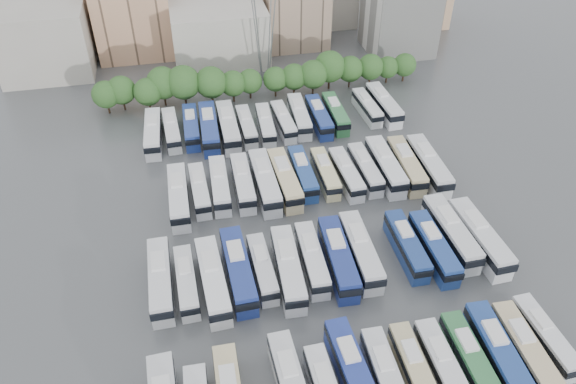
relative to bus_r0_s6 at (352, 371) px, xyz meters
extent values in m
plane|color=#424447|center=(1.57, 22.96, -1.91)|extent=(220.00, 220.00, 0.00)
cylinder|color=black|center=(-28.00, 64.98, -0.84)|extent=(0.36, 0.36, 2.14)
sphere|color=#234C1E|center=(-28.00, 64.98, 2.07)|extent=(5.14, 5.14, 5.14)
cylinder|color=black|center=(-25.11, 65.71, -0.79)|extent=(0.36, 0.36, 2.24)
sphere|color=#234C1E|center=(-25.11, 65.71, 2.26)|extent=(5.38, 5.38, 5.38)
cylinder|color=black|center=(-20.31, 64.21, -0.82)|extent=(0.36, 0.36, 2.19)
sphere|color=#234C1E|center=(-20.31, 64.21, 2.15)|extent=(5.25, 5.25, 5.25)
cylinder|color=black|center=(-17.38, 65.79, -0.62)|extent=(0.36, 0.36, 2.58)
sphere|color=#234C1E|center=(-17.38, 65.79, 2.88)|extent=(6.19, 6.19, 6.19)
cylinder|color=black|center=(-13.50, 64.78, -0.56)|extent=(0.36, 0.36, 2.69)
sphere|color=#234C1E|center=(-13.50, 64.78, 3.09)|extent=(6.46, 6.46, 6.46)
cylinder|color=black|center=(-8.36, 64.28, -0.64)|extent=(0.36, 0.36, 2.53)
sphere|color=#234C1E|center=(-8.36, 64.28, 2.79)|extent=(6.07, 6.07, 6.07)
cylinder|color=black|center=(-4.18, 64.56, -0.87)|extent=(0.36, 0.36, 2.08)
sphere|color=#234C1E|center=(-4.18, 64.56, 1.96)|extent=(5.00, 5.00, 5.00)
cylinder|color=black|center=(-0.77, 65.15, -0.91)|extent=(0.36, 0.36, 1.99)
sphere|color=#234C1E|center=(-0.77, 65.15, 1.79)|extent=(4.78, 4.78, 4.78)
cylinder|color=black|center=(4.22, 64.87, -0.90)|extent=(0.36, 0.36, 2.02)
sphere|color=#234C1E|center=(4.22, 64.87, 1.84)|extent=(4.84, 4.84, 4.84)
cylinder|color=black|center=(7.92, 64.70, -0.84)|extent=(0.36, 0.36, 2.13)
sphere|color=#234C1E|center=(7.92, 64.70, 2.05)|extent=(5.11, 5.11, 5.11)
cylinder|color=black|center=(11.67, 64.13, -0.74)|extent=(0.36, 0.36, 2.34)
sphere|color=#234C1E|center=(11.67, 64.13, 2.43)|extent=(5.61, 5.61, 5.61)
cylinder|color=black|center=(15.43, 65.78, -0.60)|extent=(0.36, 0.36, 2.61)
sphere|color=#234C1E|center=(15.43, 65.78, 2.94)|extent=(6.27, 6.27, 6.27)
cylinder|color=black|center=(19.62, 65.48, -0.82)|extent=(0.36, 0.36, 2.17)
sphere|color=#234C1E|center=(19.62, 65.48, 2.13)|extent=(5.22, 5.22, 5.22)
cylinder|color=black|center=(23.98, 65.55, -0.83)|extent=(0.36, 0.36, 2.16)
sphere|color=#234C1E|center=(23.98, 65.55, 2.11)|extent=(5.19, 5.19, 5.19)
cylinder|color=black|center=(27.76, 65.80, -0.98)|extent=(0.36, 0.36, 1.85)
sphere|color=#234C1E|center=(27.76, 65.80, 1.53)|extent=(4.44, 4.44, 4.44)
cylinder|color=black|center=(31.40, 65.71, -0.92)|extent=(0.36, 0.36, 1.97)
sphere|color=#234C1E|center=(31.40, 65.71, 1.75)|extent=(4.72, 4.72, 4.72)
cube|color=#9E998E|center=(-40.43, 84.96, 5.09)|extent=(18.00, 14.00, 14.00)
cube|color=tan|center=(-22.43, 90.96, 7.09)|extent=(16.00, 12.00, 18.00)
cube|color=#ADA89E|center=(-4.43, 82.96, 4.09)|extent=(20.00, 14.00, 12.00)
cube|color=gray|center=(13.57, 88.96, 6.09)|extent=(14.00, 12.00, 16.00)
cube|color=tan|center=(-36.43, 100.96, 6.09)|extent=(16.00, 14.00, 16.00)
cube|color=gray|center=(-12.43, 96.96, 3.09)|extent=(12.00, 10.00, 10.00)
cylinder|color=slate|center=(1.57, 70.96, 15.09)|extent=(2.90, 2.91, 33.83)
cylinder|color=slate|center=(5.57, 70.96, 15.09)|extent=(2.90, 2.91, 33.83)
cube|color=silver|center=(-13.29, 0.86, 1.64)|extent=(1.71, 3.16, 0.43)
cube|color=black|center=(-6.81, -0.39, 0.42)|extent=(3.04, 12.14, 0.99)
cube|color=silver|center=(-6.87, 1.25, 1.67)|extent=(1.79, 3.22, 0.44)
cube|color=silver|center=(-3.42, -0.65, 1.35)|extent=(1.59, 2.91, 0.40)
cube|color=navy|center=(0.00, 0.01, -0.19)|extent=(3.09, 12.25, 3.44)
cube|color=black|center=(0.01, -0.14, 0.47)|extent=(3.21, 12.43, 1.01)
cube|color=silver|center=(-0.06, 1.53, 1.76)|extent=(1.85, 3.31, 0.45)
cube|color=silver|center=(3.28, -1.58, -0.29)|extent=(2.71, 11.49, 3.24)
cube|color=black|center=(3.28, -1.72, 0.33)|extent=(2.83, 11.67, 0.95)
cube|color=silver|center=(3.32, -0.15, 1.54)|extent=(1.70, 3.09, 0.42)
cube|color=#C0B284|center=(6.67, -1.16, -0.37)|extent=(2.55, 10.90, 3.08)
cube|color=black|center=(6.67, -1.30, 0.22)|extent=(2.66, 11.07, 0.90)
cube|color=silver|center=(6.70, 0.19, 1.37)|extent=(1.60, 2.93, 0.40)
cube|color=silver|center=(9.79, -1.65, -0.30)|extent=(2.51, 11.37, 3.22)
cube|color=black|center=(9.78, -1.79, 0.31)|extent=(2.63, 11.54, 0.95)
cube|color=silver|center=(9.80, -0.23, 1.51)|extent=(1.63, 3.04, 0.42)
cube|color=#30703F|center=(13.12, -1.22, -0.31)|extent=(2.59, 11.34, 3.20)
cube|color=black|center=(13.12, -1.36, 0.31)|extent=(2.71, 11.51, 0.94)
cube|color=silver|center=(13.14, 0.19, 1.50)|extent=(1.65, 3.04, 0.41)
cube|color=navy|center=(16.40, -1.30, -0.14)|extent=(3.18, 12.59, 3.54)
cube|color=black|center=(16.39, -1.46, 0.54)|extent=(3.31, 12.78, 1.04)
cube|color=silver|center=(16.47, 0.26, 1.86)|extent=(1.91, 3.40, 0.46)
cube|color=tan|center=(19.57, -1.58, -0.21)|extent=(2.85, 12.04, 3.40)
cube|color=black|center=(19.57, -1.73, 0.44)|extent=(2.98, 12.23, 1.00)
cube|color=silver|center=(19.61, -0.09, 1.71)|extent=(1.78, 3.24, 0.44)
cube|color=silver|center=(22.99, -0.08, -0.40)|extent=(2.71, 10.72, 3.01)
cube|color=black|center=(23.00, -0.21, 0.17)|extent=(2.82, 10.88, 0.89)
cube|color=silver|center=(22.94, 1.25, 1.30)|extent=(1.63, 2.90, 0.39)
cube|color=silver|center=(-19.80, 17.71, -0.14)|extent=(2.72, 12.48, 3.53)
cube|color=black|center=(-19.79, 17.56, 0.53)|extent=(2.84, 12.66, 1.04)
cube|color=silver|center=(-19.80, 19.27, 1.85)|extent=(1.78, 3.33, 0.46)
cube|color=silver|center=(-16.61, 16.99, -0.40)|extent=(2.54, 10.71, 3.02)
cube|color=black|center=(-16.61, 16.85, 0.18)|extent=(2.65, 10.88, 0.89)
cube|color=silver|center=(-16.64, 18.32, 1.31)|extent=(1.58, 2.88, 0.39)
cube|color=silver|center=(-13.32, 16.24, -0.09)|extent=(3.35, 12.97, 3.64)
cube|color=black|center=(-13.31, 16.08, 0.61)|extent=(3.49, 13.17, 1.07)
cube|color=silver|center=(-13.40, 17.85, 1.97)|extent=(1.98, 3.51, 0.47)
cube|color=navy|center=(-9.93, 17.27, -0.05)|extent=(3.16, 13.19, 3.72)
cube|color=black|center=(-9.93, 17.11, 0.66)|extent=(3.30, 13.39, 1.09)
cube|color=silver|center=(-9.98, 18.91, 2.05)|extent=(1.96, 3.55, 0.48)
cube|color=silver|center=(-6.81, 17.27, -0.41)|extent=(2.51, 10.65, 3.00)
cube|color=black|center=(-6.81, 17.14, 0.17)|extent=(2.62, 10.82, 0.88)
cube|color=silver|center=(-6.85, 18.60, 1.29)|extent=(1.57, 2.86, 0.39)
cube|color=silver|center=(-3.61, 16.27, -0.08)|extent=(3.38, 13.02, 3.66)
cube|color=black|center=(-3.61, 16.11, 0.62)|extent=(3.52, 13.22, 1.08)
cube|color=silver|center=(-3.53, 17.88, 1.98)|extent=(2.00, 3.53, 0.47)
cube|color=silver|center=(-0.17, 17.43, -0.26)|extent=(2.84, 11.71, 3.30)
cube|color=black|center=(-0.17, 17.29, 0.37)|extent=(2.96, 11.89, 0.97)
cube|color=silver|center=(-0.12, 18.89, 1.60)|extent=(1.75, 3.15, 0.43)
cube|color=navy|center=(3.21, 16.72, -0.06)|extent=(3.38, 13.17, 3.70)
cube|color=black|center=(3.21, 16.56, 0.65)|extent=(3.52, 13.37, 1.09)
cube|color=silver|center=(3.29, 18.35, 2.03)|extent=(2.01, 3.56, 0.48)
cube|color=silver|center=(6.48, 17.35, -0.10)|extent=(3.02, 12.85, 3.62)
cube|color=black|center=(6.48, 17.19, 0.60)|extent=(3.15, 13.05, 1.07)
cube|color=silver|center=(6.52, 18.95, 1.95)|extent=(1.89, 3.45, 0.47)
cube|color=navy|center=(13.01, 17.26, -0.27)|extent=(2.59, 11.62, 3.29)
cube|color=black|center=(13.01, 17.11, 0.36)|extent=(2.71, 11.80, 0.97)
cube|color=silver|center=(13.03, 18.71, 1.59)|extent=(1.68, 3.11, 0.43)
cube|color=navy|center=(16.37, 16.04, -0.20)|extent=(2.57, 12.05, 3.41)
cube|color=black|center=(16.37, 15.89, 0.45)|extent=(2.70, 12.23, 1.00)
cube|color=silver|center=(16.37, 17.54, 1.73)|extent=(1.71, 3.22, 0.44)
cube|color=silver|center=(19.81, 18.15, -0.05)|extent=(3.07, 13.21, 3.73)
cube|color=black|center=(19.82, 17.98, 0.67)|extent=(3.21, 13.41, 1.10)
cube|color=silver|center=(19.78, 19.79, 2.06)|extent=(1.94, 3.55, 0.48)
cube|color=silver|center=(23.18, 16.39, -0.02)|extent=(3.37, 13.46, 3.78)
cube|color=black|center=(23.19, 16.22, 0.71)|extent=(3.51, 13.66, 1.11)
cube|color=silver|center=(23.12, 18.06, 2.12)|extent=(2.03, 3.63, 0.49)
cube|color=silver|center=(-16.55, 34.16, -0.11)|extent=(2.82, 12.71, 3.59)
cube|color=black|center=(-16.55, 34.01, 0.58)|extent=(2.95, 12.90, 1.06)
cube|color=silver|center=(-16.53, 35.75, 1.92)|extent=(1.83, 3.40, 0.47)
cube|color=silver|center=(-13.34, 35.42, -0.38)|extent=(2.58, 10.84, 3.05)
cube|color=black|center=(-13.33, 35.29, 0.20)|extent=(2.69, 11.00, 0.90)
cube|color=silver|center=(-13.37, 36.77, 1.34)|extent=(1.60, 2.91, 0.40)
cube|color=silver|center=(-10.19, 35.87, -0.25)|extent=(2.87, 11.76, 3.31)
cube|color=black|center=(-10.19, 35.72, 0.38)|extent=(2.99, 11.94, 0.97)
cube|color=silver|center=(-10.14, 37.33, 1.61)|extent=(1.76, 3.17, 0.43)
cube|color=silver|center=(-6.61, 35.69, -0.22)|extent=(2.73, 11.94, 3.37)
cube|color=black|center=(-6.61, 35.54, 0.42)|extent=(2.86, 12.12, 0.99)
cube|color=silver|center=(-6.59, 37.18, 1.68)|extent=(1.74, 3.20, 0.44)
cube|color=silver|center=(-3.29, 34.94, -0.02)|extent=(2.96, 13.33, 3.77)
cube|color=black|center=(-3.29, 34.78, 0.70)|extent=(3.10, 13.53, 1.11)
cube|color=silver|center=(-3.31, 36.61, 2.10)|extent=(1.92, 3.57, 0.49)
cube|color=beige|center=(-0.16, 34.99, -0.08)|extent=(3.21, 12.98, 3.65)
cube|color=black|center=(-0.16, 34.82, 0.62)|extent=(3.35, 13.18, 1.07)
cube|color=silver|center=(-0.22, 36.60, 1.98)|extent=(1.95, 3.50, 0.47)
cube|color=navy|center=(3.01, 36.21, -0.28)|extent=(2.48, 11.54, 3.27)
cube|color=black|center=(3.01, 36.07, 0.35)|extent=(2.59, 11.71, 0.96)
cube|color=silver|center=(3.02, 37.66, 1.57)|extent=(1.64, 3.08, 0.42)
cube|color=beige|center=(6.56, 35.66, -0.38)|extent=(2.31, 10.80, 3.06)
cube|color=black|center=(6.56, 35.53, 0.21)|extent=(2.42, 10.97, 0.90)
cube|color=silver|center=(6.56, 37.01, 1.35)|extent=(1.53, 2.88, 0.40)
cube|color=silver|center=(9.72, 34.67, -0.31)|extent=(2.83, 11.36, 3.20)
cube|color=black|center=(9.73, 34.53, 0.30)|extent=(2.95, 11.53, 0.94)
cube|color=silver|center=(9.67, 36.08, 1.49)|extent=(1.71, 3.07, 0.41)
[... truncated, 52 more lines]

